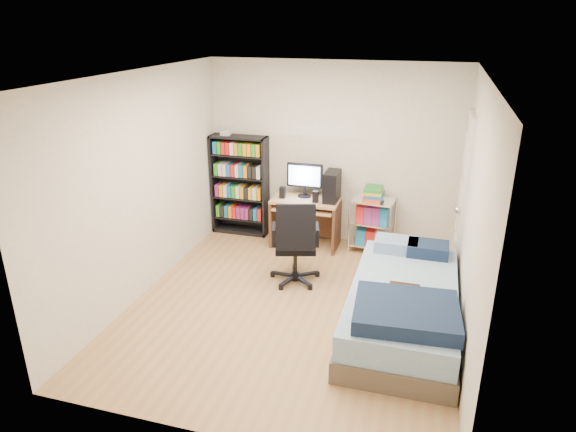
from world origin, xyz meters
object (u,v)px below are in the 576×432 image
(media_shelf, at_px, (240,184))
(office_chair, at_px, (295,257))
(computer_desk, at_px, (313,203))
(bed, at_px, (403,306))

(media_shelf, distance_m, office_chair, 1.80)
(media_shelf, bearing_deg, computer_desk, -7.54)
(computer_desk, xyz_separation_m, office_chair, (0.06, -1.13, -0.29))
(media_shelf, xyz_separation_m, computer_desk, (1.13, -0.15, -0.12))
(media_shelf, height_order, bed, media_shelf)
(media_shelf, height_order, office_chair, media_shelf)
(computer_desk, bearing_deg, bed, -52.46)
(media_shelf, relative_size, computer_desk, 1.31)
(office_chair, relative_size, bed, 0.49)
(office_chair, xyz_separation_m, bed, (1.32, -0.67, -0.06))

